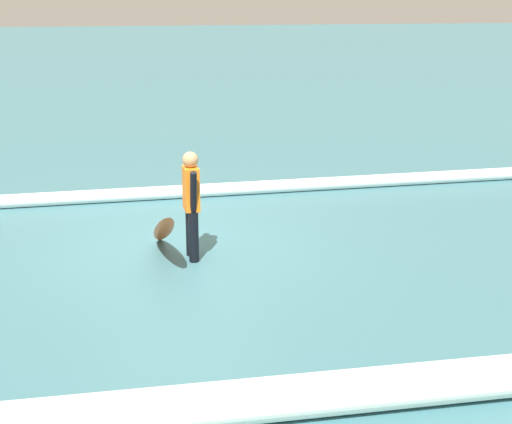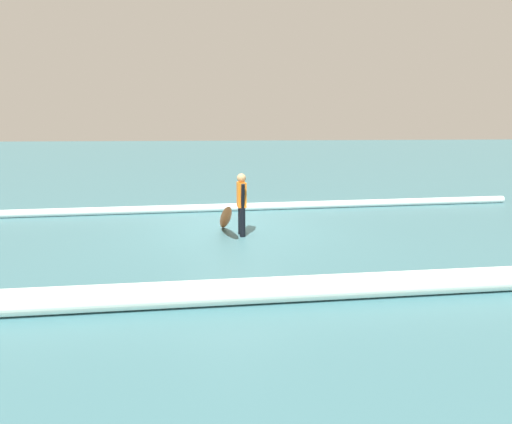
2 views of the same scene
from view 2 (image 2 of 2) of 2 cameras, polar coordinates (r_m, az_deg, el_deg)
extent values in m
plane|color=#3C6D76|center=(11.36, -2.84, -2.43)|extent=(150.55, 150.55, 0.00)
cylinder|color=black|center=(10.65, -1.77, -1.35)|extent=(0.14, 0.14, 0.72)
cylinder|color=black|center=(10.92, -1.99, -1.04)|extent=(0.14, 0.14, 0.72)
cube|color=orange|center=(10.66, -1.90, 2.28)|extent=(0.22, 0.35, 0.60)
sphere|color=tan|center=(10.61, -1.92, 4.45)|extent=(0.22, 0.22, 0.22)
cylinder|color=black|center=(10.45, -1.73, 2.11)|extent=(0.09, 0.24, 0.61)
cylinder|color=black|center=(10.87, -2.07, 2.45)|extent=(0.09, 0.18, 0.61)
ellipsoid|color=#E55926|center=(10.71, -4.00, -0.79)|extent=(0.29, 1.85, 0.93)
ellipsoid|color=red|center=(10.71, -4.00, -0.77)|extent=(0.12, 1.48, 0.76)
cylinder|color=white|center=(13.90, -8.73, 0.45)|extent=(22.02, 0.95, 0.24)
cylinder|color=white|center=(7.21, 14.97, -9.18)|extent=(19.87, 0.41, 0.40)
camera|label=1|loc=(1.15, 3.84, 69.48)|focal=52.02mm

